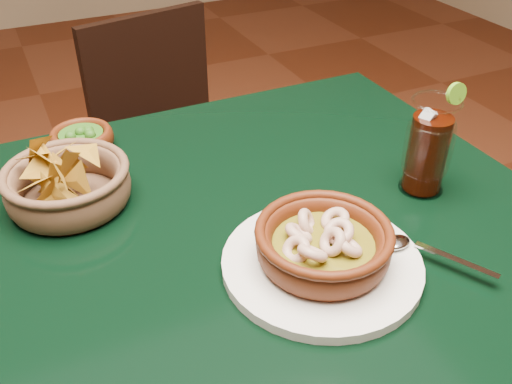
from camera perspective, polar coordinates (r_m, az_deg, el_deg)
name	(u,v)px	position (r m, az deg, el deg)	size (l,w,h in m)	color
dining_table	(167,293)	(0.89, -8.85, -9.96)	(1.20, 0.80, 0.75)	black
dining_chair	(175,157)	(1.60, -8.07, 3.51)	(0.45, 0.45, 0.82)	black
shrimp_plate	(323,249)	(0.76, 6.74, -5.67)	(0.32, 0.27, 0.08)	silver
chip_basket	(67,184)	(0.92, -18.39, 0.74)	(0.22, 0.22, 0.13)	brown
guacamole_ramekin	(82,139)	(1.07, -17.02, 5.12)	(0.13, 0.13, 0.04)	#431808
cola_drink	(428,147)	(0.93, 16.84, 4.29)	(0.16, 0.16, 0.18)	white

